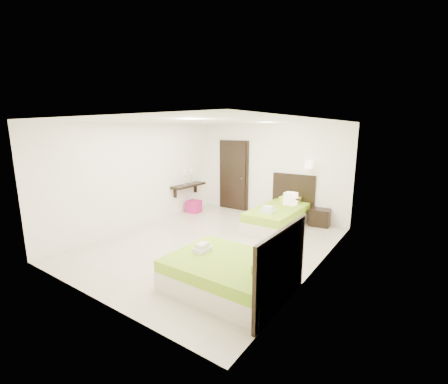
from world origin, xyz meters
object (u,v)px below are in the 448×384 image
Objects in this scene: nightstand at (320,217)px; ottoman at (194,206)px; bed_single at (279,216)px; bed_double at (232,273)px.

nightstand reaches higher than ottoman.
bed_single reaches higher than nightstand.
bed_double is at bearing -99.00° from nightstand.
nightstand is (0.81, 0.73, -0.08)m from bed_single.
bed_double is 4.54m from ottoman.
bed_single is 3.27m from bed_double.
nightstand is 1.37× the size of ottoman.
ottoman is (-3.35, 3.06, -0.09)m from bed_double.
bed_double is 3.69× the size of nightstand.
bed_double is 5.07× the size of ottoman.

